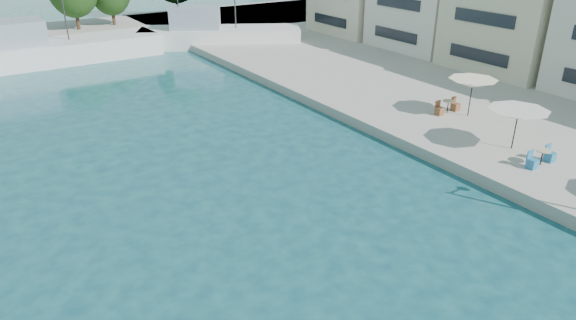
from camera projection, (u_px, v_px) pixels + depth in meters
quay_right at (529, 83)px, 37.59m from camera, size 32.00×92.00×0.60m
quay_far at (9, 42)px, 50.82m from camera, size 90.00×16.00×0.60m
building_04 at (521, 10)px, 38.89m from camera, size 9.00×8.80×9.20m
trawler_03 at (41, 51)px, 43.67m from camera, size 18.81×5.05×10.20m
trawler_04 at (216, 35)px, 49.86m from camera, size 15.37×10.96×10.20m
umbrella_white at (518, 114)px, 25.22m from camera, size 2.97×2.97×2.07m
umbrella_cream at (473, 83)px, 29.59m from camera, size 2.79×2.79×2.23m
cafe_table_02 at (541, 159)px, 24.09m from camera, size 1.82×0.70×0.76m
cafe_table_03 at (448, 108)px, 30.76m from camera, size 1.82×0.70×0.76m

